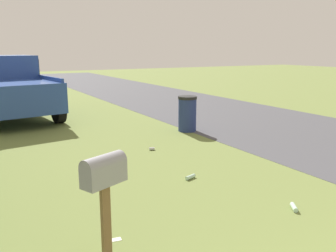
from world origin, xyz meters
name	(u,v)px	position (x,y,z in m)	size (l,w,h in m)	color
mailbox	(104,178)	(3.95, 1.48, 0.98)	(0.37, 0.53, 1.23)	brown
pickup_truck	(9,86)	(13.56, 1.40, 1.10)	(5.15, 2.76, 2.09)	#284793
trash_bin	(187,114)	(8.93, -2.75, 0.50)	(0.53, 0.53, 1.00)	navy
litter_bottle_midfield_b	(190,177)	(5.65, -0.72, 0.04)	(0.07, 0.07, 0.22)	#B2D8BF
litter_can_far_scatter	(152,149)	(7.66, -0.96, 0.03)	(0.07, 0.07, 0.12)	silver
litter_wrapper_midfield_a	(116,239)	(4.33, 1.22, 0.00)	(0.12, 0.08, 0.01)	silver
litter_bottle_by_mailbox	(294,207)	(3.84, -1.35, 0.04)	(0.07, 0.07, 0.22)	#B2D8BF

